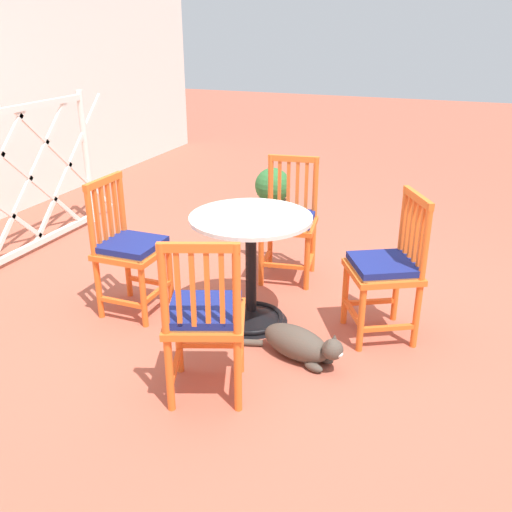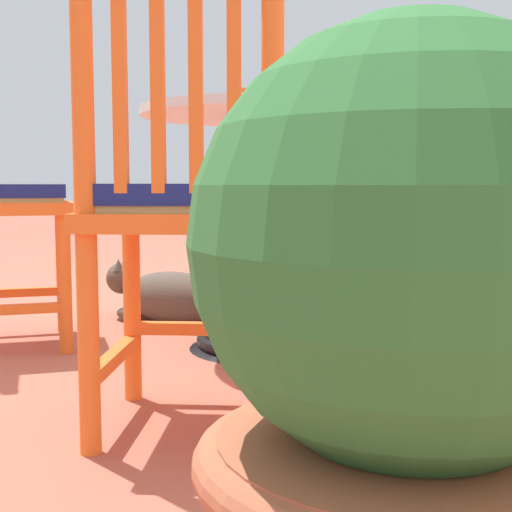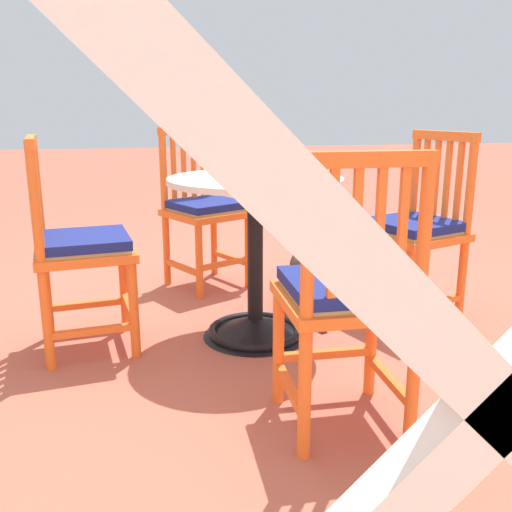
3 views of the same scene
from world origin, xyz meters
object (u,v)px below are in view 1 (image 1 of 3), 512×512
orange_chair_tucked_in (386,269)px  terracotta_planter (272,200)px  orange_chair_by_planter (205,318)px  tabby_cat (301,345)px  orange_chair_facing_out (289,222)px  cafe_table (251,282)px  orange_chair_at_corner (129,249)px

orange_chair_tucked_in → terracotta_planter: orange_chair_tucked_in is taller
orange_chair_by_planter → tabby_cat: bearing=-37.9°
orange_chair_facing_out → orange_chair_by_planter: same height
orange_chair_tucked_in → tabby_cat: size_ratio=1.23×
orange_chair_tucked_in → tabby_cat: 0.69m
cafe_table → tabby_cat: (-0.32, -0.44, -0.19)m
orange_chair_facing_out → orange_chair_by_planter: 1.55m
cafe_table → tabby_cat: size_ratio=1.02×
orange_chair_at_corner → tabby_cat: bearing=-98.2°
tabby_cat → orange_chair_tucked_in: bearing=-40.1°
terracotta_planter → tabby_cat: bearing=-155.9°
orange_chair_by_planter → terracotta_planter: (2.40, 0.49, -0.12)m
orange_chair_tucked_in → orange_chair_facing_out: bearing=53.2°
cafe_table → orange_chair_at_corner: bearing=99.8°
cafe_table → orange_chair_tucked_in: (0.14, -0.82, 0.16)m
tabby_cat → orange_chair_facing_out: bearing=21.9°
cafe_table → terracotta_planter: 1.66m
cafe_table → tabby_cat: bearing=-125.9°
cafe_table → terracotta_planter: size_ratio=1.23×
orange_chair_facing_out → orange_chair_by_planter: (-1.55, -0.06, 0.00)m
orange_chair_tucked_in → orange_chair_at_corner: size_ratio=1.00×
orange_chair_by_planter → orange_chair_tucked_in: bearing=-39.0°
orange_chair_tucked_in → orange_chair_facing_out: 1.02m
orange_chair_facing_out → orange_chair_by_planter: size_ratio=1.00×
orange_chair_tucked_in → orange_chair_at_corner: 1.65m
orange_chair_tucked_in → terracotta_planter: bearing=40.4°
terracotta_planter → orange_chair_by_planter: bearing=-168.5°
orange_chair_at_corner → terracotta_planter: orange_chair_at_corner is taller
orange_chair_at_corner → orange_chair_by_planter: same height
orange_chair_by_planter → terracotta_planter: size_ratio=1.47×
tabby_cat → terracotta_planter: 2.12m
cafe_table → orange_chair_by_planter: orange_chair_by_planter is taller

